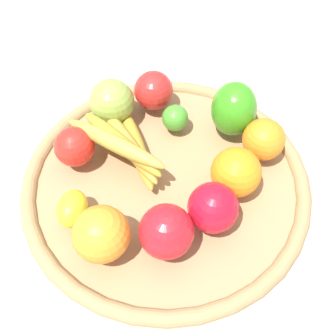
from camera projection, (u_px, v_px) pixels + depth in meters
The scene contains 14 objects.
ground_plane at pixel (168, 189), 0.67m from camera, with size 2.40×2.40×0.00m, color #C4AC9C.
basket at pixel (168, 182), 0.66m from camera, with size 0.47×0.47×0.04m.
lime_0 at pixel (177, 118), 0.69m from camera, with size 0.05×0.05×0.05m, color #43932B.
orange_2 at pixel (104, 234), 0.53m from camera, with size 0.08×0.08×0.08m, color orange.
apple_2 at pixel (215, 208), 0.56m from camera, with size 0.07×0.07×0.07m, color red.
apple_4 at pixel (76, 147), 0.63m from camera, with size 0.07×0.07×0.07m, color red.
banana_bunch at pixel (128, 144), 0.64m from camera, with size 0.19×0.17×0.06m.
orange_1 at pixel (238, 172), 0.60m from camera, with size 0.08×0.08×0.08m, color orange.
apple_1 at pixel (114, 102), 0.69m from camera, with size 0.08×0.08×0.08m, color #89A544.
apple_0 at pixel (167, 232), 0.54m from camera, with size 0.08×0.08×0.08m, color red.
apple_3 at pixel (155, 91), 0.71m from camera, with size 0.07×0.07×0.07m, color red.
bell_pepper at pixel (236, 109), 0.66m from camera, with size 0.08×0.08×0.10m, color #35921B.
orange_0 at pixel (266, 139), 0.64m from camera, with size 0.07×0.07×0.07m, color orange.
lemon_0 at pixel (75, 209), 0.58m from camera, with size 0.06×0.04×0.04m, color yellow.
Camera 1 is at (0.37, -0.00, 0.56)m, focal length 41.97 mm.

